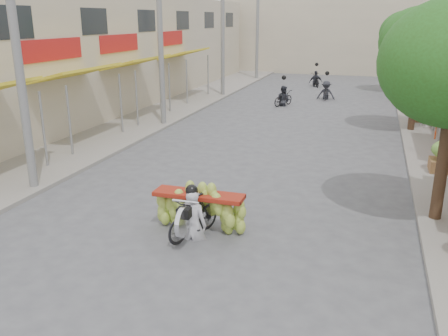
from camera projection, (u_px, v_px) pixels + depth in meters
ground at (162, 267)px, 9.43m from camera, size 120.00×120.00×0.00m
sidewalk_left at (160, 111)px, 25.05m from camera, size 4.00×60.00×0.12m
sidewalk_right at (447, 128)px, 21.05m from camera, size 4.00×60.00×0.12m
shophouse_row_left at (62, 53)px, 24.66m from camera, size 9.77×40.00×6.00m
far_building at (336, 32)px, 42.92m from camera, size 20.00×6.00×7.00m
utility_pole_near at (16, 46)px, 12.48m from camera, size 0.60×0.24×8.00m
utility_pole_mid at (160, 35)px, 20.67m from camera, size 0.60×0.24×8.00m
utility_pole_far at (223, 30)px, 28.85m from camera, size 0.60×0.24×8.00m
utility_pole_back at (257, 28)px, 37.03m from camera, size 0.60×0.24×8.00m
street_tree_mid at (421, 42)px, 19.47m from camera, size 3.40×3.40×5.25m
street_tree_far at (406, 34)px, 30.38m from camera, size 3.40×3.40×5.25m
produce_crate_far at (428, 109)px, 21.99m from camera, size 1.20×0.88×1.16m
banana_motorbike at (195, 205)px, 10.67m from camera, size 2.20×1.84×2.14m
market_umbrella at (442, 90)px, 15.78m from camera, size 2.15×2.15×1.71m
pedestrian at (430, 108)px, 20.99m from camera, size 0.89×0.67×1.60m
bg_motorbike_a at (283, 92)px, 26.58m from camera, size 1.14×1.62×1.95m
bg_motorbike_b at (326, 86)px, 28.60m from camera, size 1.10×1.82×1.95m
bg_motorbike_c at (316, 76)px, 34.05m from camera, size 1.11×1.75×1.95m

